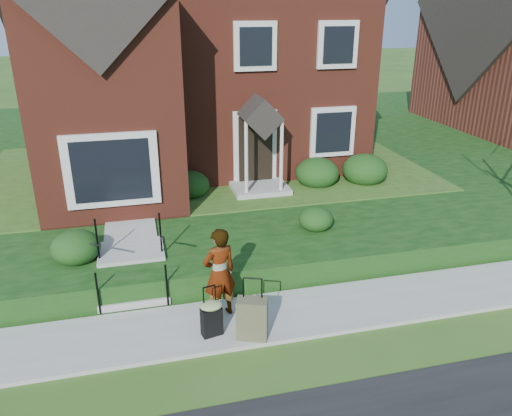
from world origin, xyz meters
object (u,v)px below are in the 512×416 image
object	(u,v)px
woman	(219,273)
suitcase_black	(211,317)
front_steps	(132,268)
suitcase_olive	(252,319)

from	to	relation	value
woman	suitcase_black	world-z (taller)	woman
front_steps	suitcase_black	bearing A→B (deg)	-58.10
woman	suitcase_black	size ratio (longest dim) A/B	1.85
front_steps	suitcase_black	world-z (taller)	front_steps
woman	suitcase_black	bearing A→B (deg)	48.94
suitcase_black	suitcase_olive	xyz separation A→B (m)	(0.69, -0.26, 0.01)
front_steps	woman	bearing A→B (deg)	-44.37
front_steps	woman	world-z (taller)	woman
suitcase_olive	front_steps	bearing A→B (deg)	149.74
front_steps	suitcase_olive	distance (m)	3.16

